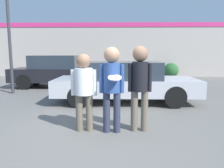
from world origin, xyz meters
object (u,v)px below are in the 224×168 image
at_px(person_left, 84,85).
at_px(street_lamp, 14,5).
at_px(parked_car_far, 56,71).
at_px(person_middle_with_frisbee, 112,82).
at_px(parked_car_near, 125,81).
at_px(person_right, 140,80).
at_px(shrub, 171,70).

bearing_deg(person_left, street_lamp, 127.99).
bearing_deg(parked_car_far, person_left, -69.52).
relative_size(person_left, person_middle_with_frisbee, 0.92).
xyz_separation_m(person_left, person_middle_with_frisbee, (0.60, -0.07, 0.09)).
bearing_deg(parked_car_near, person_left, -108.87).
bearing_deg(parked_car_far, person_right, -60.32).
xyz_separation_m(person_left, shrub, (4.40, 10.41, -0.50)).
distance_m(person_middle_with_frisbee, shrub, 11.17).
xyz_separation_m(parked_car_near, shrub, (3.43, 7.55, -0.21)).
relative_size(person_left, parked_car_near, 0.35).
bearing_deg(shrub, parked_car_far, -147.51).
relative_size(person_right, parked_car_far, 0.43).
relative_size(parked_car_near, street_lamp, 0.83).
bearing_deg(street_lamp, shrub, 37.94).
relative_size(person_middle_with_frisbee, street_lamp, 0.31).
bearing_deg(shrub, parked_car_near, -114.41).
height_order(person_middle_with_frisbee, parked_car_far, person_middle_with_frisbee).
height_order(person_left, parked_car_near, person_left).
bearing_deg(person_middle_with_frisbee, shrub, 70.04).
xyz_separation_m(parked_car_far, street_lamp, (-1.09, -1.81, 2.79)).
distance_m(person_right, parked_car_near, 2.87).
height_order(person_left, person_middle_with_frisbee, person_middle_with_frisbee).
bearing_deg(parked_car_far, parked_car_near, -45.05).
bearing_deg(parked_car_near, person_middle_with_frisbee, -97.41).
xyz_separation_m(person_middle_with_frisbee, shrub, (3.81, 10.49, -0.59)).
xyz_separation_m(person_middle_with_frisbee, street_lamp, (-3.98, 4.41, 2.47)).
xyz_separation_m(person_left, street_lamp, (-3.39, 4.34, 2.57)).
relative_size(person_left, person_right, 0.91).
bearing_deg(person_left, parked_car_far, 110.48).
relative_size(person_right, street_lamp, 0.32).
xyz_separation_m(person_left, parked_car_far, (-2.30, 6.15, -0.22)).
distance_m(person_left, person_middle_with_frisbee, 0.61).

